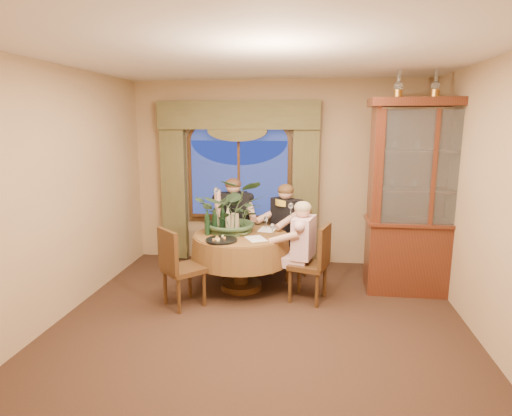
# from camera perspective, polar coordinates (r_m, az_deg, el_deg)

# --- Properties ---
(floor) EXTENTS (5.00, 5.00, 0.00)m
(floor) POSITION_cam_1_polar(r_m,az_deg,el_deg) (4.64, 0.15, -16.63)
(floor) COLOR black
(floor) RESTS_ON ground
(wall_back) EXTENTS (4.50, 0.00, 4.50)m
(wall_back) POSITION_cam_1_polar(r_m,az_deg,el_deg) (6.63, 2.95, 4.64)
(wall_back) COLOR #9C7D56
(wall_back) RESTS_ON ground
(wall_right) EXTENTS (0.00, 5.00, 5.00)m
(wall_right) POSITION_cam_1_polar(r_m,az_deg,el_deg) (4.48, 30.02, -0.20)
(wall_right) COLOR #9C7D56
(wall_right) RESTS_ON ground
(ceiling) EXTENTS (5.00, 5.00, 0.00)m
(ceiling) POSITION_cam_1_polar(r_m,az_deg,el_deg) (4.14, 0.18, 19.98)
(ceiling) COLOR white
(ceiling) RESTS_ON wall_back
(window) EXTENTS (1.62, 0.10, 1.32)m
(window) POSITION_cam_1_polar(r_m,az_deg,el_deg) (6.65, -2.28, 3.79)
(window) COLOR navy
(window) RESTS_ON wall_back
(arched_transom) EXTENTS (1.60, 0.06, 0.44)m
(arched_transom) POSITION_cam_1_polar(r_m,az_deg,el_deg) (6.59, -2.34, 10.53)
(arched_transom) COLOR navy
(arched_transom) RESTS_ON wall_back
(drapery_left) EXTENTS (0.38, 0.14, 2.32)m
(drapery_left) POSITION_cam_1_polar(r_m,az_deg,el_deg) (6.87, -10.86, 2.83)
(drapery_left) COLOR #4A4627
(drapery_left) RESTS_ON floor
(drapery_right) EXTENTS (0.38, 0.14, 2.32)m
(drapery_right) POSITION_cam_1_polar(r_m,az_deg,el_deg) (6.52, 6.62, 2.51)
(drapery_right) COLOR #4A4627
(drapery_right) RESTS_ON floor
(swag_valance) EXTENTS (2.45, 0.16, 0.42)m
(swag_valance) POSITION_cam_1_polar(r_m,az_deg,el_deg) (6.51, -2.47, 12.28)
(swag_valance) COLOR #4A4627
(swag_valance) RESTS_ON wall_back
(dining_table) EXTENTS (1.74, 1.74, 0.75)m
(dining_table) POSITION_cam_1_polar(r_m,az_deg,el_deg) (5.68, -2.01, -7.13)
(dining_table) COLOR brown
(dining_table) RESTS_ON floor
(china_cabinet) EXTENTS (1.52, 0.60, 2.47)m
(china_cabinet) POSITION_cam_1_polar(r_m,az_deg,el_deg) (5.79, 21.79, 1.16)
(china_cabinet) COLOR #3D1A10
(china_cabinet) RESTS_ON floor
(oil_lamp_left) EXTENTS (0.11, 0.11, 0.34)m
(oil_lamp_left) POSITION_cam_1_polar(r_m,az_deg,el_deg) (5.64, 18.49, 15.46)
(oil_lamp_left) COLOR #A5722D
(oil_lamp_left) RESTS_ON china_cabinet
(oil_lamp_center) EXTENTS (0.11, 0.11, 0.34)m
(oil_lamp_center) POSITION_cam_1_polar(r_m,az_deg,el_deg) (5.73, 22.86, 15.09)
(oil_lamp_center) COLOR #A5722D
(oil_lamp_center) RESTS_ON china_cabinet
(oil_lamp_right) EXTENTS (0.11, 0.11, 0.34)m
(oil_lamp_right) POSITION_cam_1_polar(r_m,az_deg,el_deg) (5.85, 27.05, 14.65)
(oil_lamp_right) COLOR #A5722D
(oil_lamp_right) RESTS_ON china_cabinet
(chair_right) EXTENTS (0.52, 0.52, 0.96)m
(chair_right) POSITION_cam_1_polar(r_m,az_deg,el_deg) (5.33, 6.95, -7.31)
(chair_right) COLOR black
(chair_right) RESTS_ON floor
(chair_back_right) EXTENTS (0.59, 0.59, 0.96)m
(chair_back_right) POSITION_cam_1_polar(r_m,az_deg,el_deg) (6.13, 4.41, -4.74)
(chair_back_right) COLOR black
(chair_back_right) RESTS_ON floor
(chair_back) EXTENTS (0.52, 0.52, 0.96)m
(chair_back) POSITION_cam_1_polar(r_m,az_deg,el_deg) (6.56, -2.98, -3.62)
(chair_back) COLOR black
(chair_back) RESTS_ON floor
(chair_front_left) EXTENTS (0.59, 0.59, 0.96)m
(chair_front_left) POSITION_cam_1_polar(r_m,az_deg,el_deg) (5.22, -9.60, -7.79)
(chair_front_left) COLOR black
(chair_front_left) RESTS_ON floor
(person_pink) EXTENTS (0.50, 0.53, 1.24)m
(person_pink) POSITION_cam_1_polar(r_m,az_deg,el_deg) (5.35, 6.33, -5.63)
(person_pink) COLOR #D1A6AB
(person_pink) RESTS_ON floor
(person_back) EXTENTS (0.61, 0.58, 1.38)m
(person_back) POSITION_cam_1_polar(r_m,az_deg,el_deg) (6.37, -3.03, -2.12)
(person_back) COLOR black
(person_back) RESTS_ON floor
(person_scarf) EXTENTS (0.65, 0.65, 1.34)m
(person_scarf) POSITION_cam_1_polar(r_m,az_deg,el_deg) (6.11, 4.06, -2.95)
(person_scarf) COLOR black
(person_scarf) RESTS_ON floor
(stoneware_vase) EXTENTS (0.13, 0.13, 0.25)m
(stoneware_vase) POSITION_cam_1_polar(r_m,az_deg,el_deg) (5.66, -2.83, -1.95)
(stoneware_vase) COLOR tan
(stoneware_vase) RESTS_ON dining_table
(centerpiece_plant) EXTENTS (0.95, 1.06, 0.83)m
(centerpiece_plant) POSITION_cam_1_polar(r_m,az_deg,el_deg) (5.58, -2.98, 2.97)
(centerpiece_plant) COLOR #334F30
(centerpiece_plant) RESTS_ON dining_table
(olive_bowl) EXTENTS (0.15, 0.15, 0.05)m
(olive_bowl) POSITION_cam_1_polar(r_m,az_deg,el_deg) (5.50, -1.88, -3.43)
(olive_bowl) COLOR #41522E
(olive_bowl) RESTS_ON dining_table
(cheese_platter) EXTENTS (0.39, 0.39, 0.02)m
(cheese_platter) POSITION_cam_1_polar(r_m,az_deg,el_deg) (5.26, -4.63, -4.29)
(cheese_platter) COLOR black
(cheese_platter) RESTS_ON dining_table
(wine_bottle_0) EXTENTS (0.07, 0.07, 0.33)m
(wine_bottle_0) POSITION_cam_1_polar(r_m,az_deg,el_deg) (5.73, -5.36, -1.42)
(wine_bottle_0) COLOR tan
(wine_bottle_0) RESTS_ON dining_table
(wine_bottle_1) EXTENTS (0.07, 0.07, 0.33)m
(wine_bottle_1) POSITION_cam_1_polar(r_m,az_deg,el_deg) (5.61, -5.54, -1.69)
(wine_bottle_1) COLOR black
(wine_bottle_1) RESTS_ON dining_table
(wine_bottle_2) EXTENTS (0.07, 0.07, 0.33)m
(wine_bottle_2) POSITION_cam_1_polar(r_m,az_deg,el_deg) (5.62, -3.76, -1.64)
(wine_bottle_2) COLOR tan
(wine_bottle_2) RESTS_ON dining_table
(wine_bottle_3) EXTENTS (0.07, 0.07, 0.33)m
(wine_bottle_3) POSITION_cam_1_polar(r_m,az_deg,el_deg) (5.53, -6.52, -1.90)
(wine_bottle_3) COLOR black
(wine_bottle_3) RESTS_ON dining_table
(wine_bottle_4) EXTENTS (0.07, 0.07, 0.33)m
(wine_bottle_4) POSITION_cam_1_polar(r_m,az_deg,el_deg) (5.77, -4.45, -1.29)
(wine_bottle_4) COLOR black
(wine_bottle_4) RESTS_ON dining_table
(tasting_paper_0) EXTENTS (0.33, 0.36, 0.00)m
(tasting_paper_0) POSITION_cam_1_polar(r_m,az_deg,el_deg) (5.33, -0.00, -4.12)
(tasting_paper_0) COLOR white
(tasting_paper_0) RESTS_ON dining_table
(tasting_paper_1) EXTENTS (0.25, 0.33, 0.00)m
(tasting_paper_1) POSITION_cam_1_polar(r_m,az_deg,el_deg) (5.78, 1.52, -2.89)
(tasting_paper_1) COLOR white
(tasting_paper_1) RESTS_ON dining_table
(wine_glass_person_pink) EXTENTS (0.07, 0.07, 0.18)m
(wine_glass_person_pink) POSITION_cam_1_polar(r_m,az_deg,el_deg) (5.40, 2.18, -2.98)
(wine_glass_person_pink) COLOR silver
(wine_glass_person_pink) RESTS_ON dining_table
(wine_glass_person_back) EXTENTS (0.07, 0.07, 0.18)m
(wine_glass_person_back) POSITION_cam_1_polar(r_m,az_deg,el_deg) (5.97, -2.61, -1.58)
(wine_glass_person_back) COLOR silver
(wine_glass_person_back) RESTS_ON dining_table
(wine_glass_person_scarf) EXTENTS (0.07, 0.07, 0.18)m
(wine_glass_person_scarf) POSITION_cam_1_polar(r_m,az_deg,el_deg) (5.82, 1.34, -1.92)
(wine_glass_person_scarf) COLOR silver
(wine_glass_person_scarf) RESTS_ON dining_table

